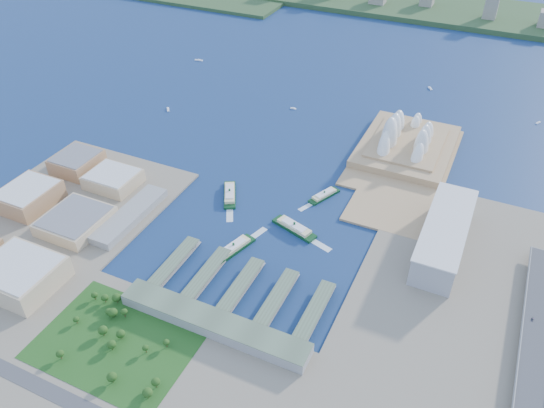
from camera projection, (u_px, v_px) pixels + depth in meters
The scene contains 23 objects.
ground at pixel (261, 243), 625.40m from camera, with size 3000.00×3000.00×0.00m, color #111E4F.
west_land at pixel (34, 236), 633.23m from camera, with size 220.00×390.00×3.00m, color gray.
south_land at pixel (157, 383), 472.89m from camera, with size 720.00×180.00×3.00m, color gray.
east_land at pixel (462, 344), 507.25m from camera, with size 240.00×500.00×3.00m, color gray.
peninsula at pixel (404, 157), 775.85m from camera, with size 135.00×220.00×3.00m, color tan.
far_shore at pixel (432, 7), 1329.28m from camera, with size 2200.00×260.00×12.00m, color #2D4926.
opera_house at pixel (409, 132), 772.72m from camera, with size 134.00×180.00×58.00m, color white, non-canonical shape.
toaster_building at pixel (444, 236), 604.85m from camera, with size 45.00×155.00×35.00m, color #939398.
expressway at pixel (531, 370), 475.26m from camera, with size 26.00×340.00×11.85m, color gray, non-canonical shape.
west_buildings at pixel (52, 210), 649.44m from camera, with size 200.00×280.00×27.00m, color #A27751, non-canonical shape.
ferry_wharves at pixel (241, 286), 563.72m from camera, with size 184.00×90.00×9.30m, color #4F6149, non-canonical shape.
terminal_building at pixel (214, 323), 517.43m from camera, with size 200.00×28.00×12.00m, color gray.
park at pixel (116, 337), 501.88m from camera, with size 150.00×110.00×16.00m, color #194714, non-canonical shape.
ferry_a at pixel (230, 193), 697.06m from camera, with size 15.04×59.08×11.17m, color #0E3918, non-canonical shape.
ferry_b at pixel (324, 194), 696.16m from camera, with size 12.33×48.44×9.16m, color #0E3918, non-canonical shape.
ferry_c at pixel (234, 247), 611.77m from camera, with size 14.93×58.66×11.09m, color #0E3918, non-canonical shape.
ferry_d at pixel (294, 226), 641.54m from camera, with size 15.37×60.37×11.41m, color #0E3918, non-canonical shape.
boat_a at pixel (168, 109), 896.27m from camera, with size 3.55×14.19×2.74m, color white, non-canonical shape.
boat_b at pixel (293, 108), 899.27m from camera, with size 3.30×9.43×2.54m, color white, non-canonical shape.
boat_c at pixel (538, 123), 859.13m from camera, with size 3.10×10.64×2.39m, color white, non-canonical shape.
boat_d at pixel (199, 60), 1068.18m from camera, with size 3.62×16.53×2.79m, color white, non-canonical shape.
boat_e at pixel (430, 88), 962.29m from camera, with size 3.87×12.15×2.98m, color white, non-canonical shape.
car_c at pixel (533, 319), 513.07m from camera, with size 1.78×4.38×1.27m, color slate.
Camera 1 is at (211.90, -420.48, 414.41)m, focal length 35.00 mm.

